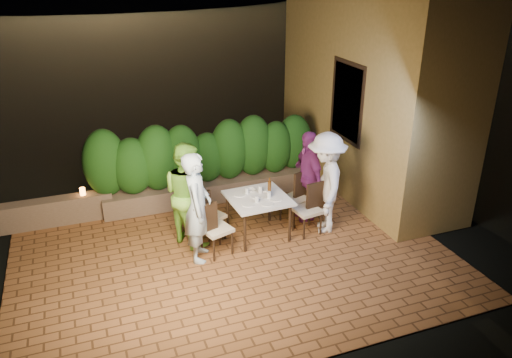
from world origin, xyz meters
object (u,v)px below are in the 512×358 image
bowl (251,190)px  diner_purple (308,176)px  parapet_lamp (82,191)px  chair_right_front (307,209)px  diner_blue (197,207)px  diner_white (326,183)px  dining_table (258,216)px  beer_bottle (269,186)px  chair_right_back (295,198)px  diner_green (187,193)px  chair_left_back (210,215)px  chair_left_front (216,228)px

bowl → diner_purple: diner_purple is taller
parapet_lamp → chair_right_front: bearing=-27.6°
diner_blue → parapet_lamp: 2.66m
diner_white → diner_purple: 0.54m
dining_table → beer_bottle: size_ratio=3.09×
chair_right_front → chair_right_back: 0.47m
diner_purple → dining_table: bearing=-72.2°
chair_right_front → beer_bottle: bearing=-29.4°
diner_purple → parapet_lamp: diner_purple is taller
bowl → diner_blue: diner_blue is taller
diner_green → diner_white: bearing=-127.1°
chair_left_back → chair_right_back: bearing=-20.9°
chair_left_front → diner_white: 2.09m
beer_bottle → chair_right_front: size_ratio=0.34×
parapet_lamp → bowl: bearing=-27.1°
chair_left_back → diner_purple: size_ratio=0.54×
bowl → chair_left_back: bearing=-173.5°
diner_blue → parapet_lamp: diner_blue is taller
chair_left_front → parapet_lamp: bearing=116.6°
diner_blue → diner_white: bearing=-69.0°
chair_left_front → chair_right_back: (1.67, 0.56, 0.00)m
bowl → chair_left_front: chair_left_front is taller
bowl → diner_white: diner_white is taller
beer_bottle → chair_left_front: 1.20m
chair_right_back → diner_green: 2.04m
chair_left_front → diner_green: bearing=102.4°
chair_right_back → diner_blue: 2.10m
parapet_lamp → diner_purple: bearing=-19.4°
chair_left_front → chair_right_front: size_ratio=1.01×
diner_green → bowl: bearing=-115.0°
dining_table → beer_bottle: bearing=5.3°
bowl → chair_right_front: 1.05m
bowl → chair_left_back: size_ratio=0.17×
beer_bottle → chair_left_front: beer_bottle is taller
diner_purple → chair_right_back: bearing=-74.9°
diner_green → diner_white: diner_white is taller
dining_table → diner_blue: bearing=-163.9°
chair_right_front → chair_right_back: (-0.03, 0.47, 0.01)m
beer_bottle → parapet_lamp: beer_bottle is taller
chair_left_back → chair_right_back: size_ratio=0.97×
chair_left_front → diner_green: (-0.33, 0.57, 0.43)m
dining_table → diner_white: 1.32m
diner_green → diner_purple: 2.28m
beer_bottle → diner_blue: diner_blue is taller
bowl → parapet_lamp: (-2.80, 1.43, -0.20)m
chair_right_front → parapet_lamp: size_ratio=6.73×
beer_bottle → chair_right_back: (0.60, 0.23, -0.43)m
bowl → parapet_lamp: bowl is taller
bowl → diner_green: diner_green is taller
beer_bottle → chair_right_front: beer_bottle is taller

